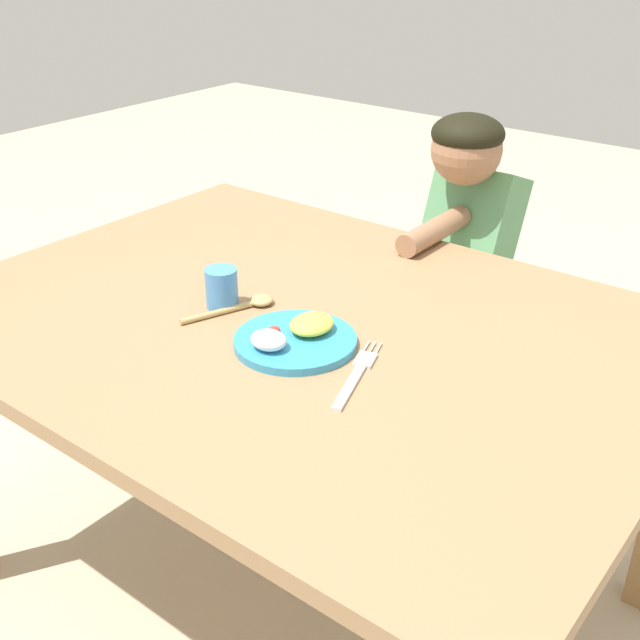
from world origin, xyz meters
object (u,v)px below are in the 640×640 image
spoon (247,304)px  person (466,282)px  drinking_cup (222,288)px  fork (357,374)px  plate (295,338)px

spoon → person: (0.10, 0.68, -0.17)m
spoon → drinking_cup: bearing=141.3°
person → fork: bearing=105.0°
plate → drinking_cup: size_ratio=2.78×
spoon → drinking_cup: size_ratio=2.46×
drinking_cup → person: (0.14, 0.70, -0.20)m
plate → spoon: size_ratio=1.13×
spoon → drinking_cup: 0.05m
spoon → fork: bearing=-82.5°
drinking_cup → person: person is taller
plate → person: person is taller
spoon → drinking_cup: (-0.04, -0.02, 0.03)m
fork → spoon: spoon is taller
person → plate: bearing=94.7°
fork → drinking_cup: 0.35m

